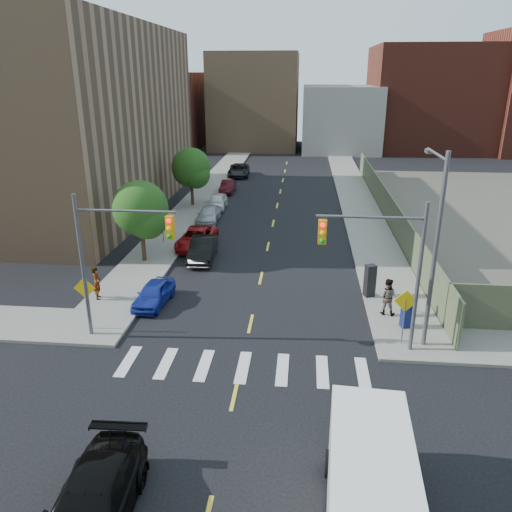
% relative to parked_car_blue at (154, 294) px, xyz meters
% --- Properties ---
extents(ground, '(160.00, 160.00, 0.00)m').
position_rel_parked_car_blue_xyz_m(ground, '(5.50, -9.77, -0.63)').
color(ground, black).
rests_on(ground, ground).
extents(sidewalk_nw, '(3.50, 73.00, 0.15)m').
position_rel_parked_car_blue_xyz_m(sidewalk_nw, '(-2.25, 31.73, -0.55)').
color(sidewalk_nw, gray).
rests_on(sidewalk_nw, ground).
extents(sidewalk_ne, '(3.50, 73.00, 0.15)m').
position_rel_parked_car_blue_xyz_m(sidewalk_ne, '(13.25, 31.73, -0.55)').
color(sidewalk_ne, gray).
rests_on(sidewalk_ne, ground).
extents(fence_north, '(0.12, 44.00, 2.50)m').
position_rel_parked_car_blue_xyz_m(fence_north, '(15.10, 18.23, 0.62)').
color(fence_north, '#5A6043').
rests_on(fence_north, ground).
extents(building_nw, '(22.00, 30.00, 16.00)m').
position_rel_parked_car_blue_xyz_m(building_nw, '(-16.50, 20.23, 7.37)').
color(building_nw, '#8C6B4C').
rests_on(building_nw, ground).
extents(bg_bldg_west, '(14.00, 18.00, 12.00)m').
position_rel_parked_car_blue_xyz_m(bg_bldg_west, '(-16.50, 60.23, 5.37)').
color(bg_bldg_west, '#592319').
rests_on(bg_bldg_west, ground).
extents(bg_bldg_midwest, '(14.00, 16.00, 15.00)m').
position_rel_parked_car_blue_xyz_m(bg_bldg_midwest, '(-0.50, 62.23, 6.87)').
color(bg_bldg_midwest, '#8C6B4C').
rests_on(bg_bldg_midwest, ground).
extents(bg_bldg_center, '(12.00, 16.00, 10.00)m').
position_rel_parked_car_blue_xyz_m(bg_bldg_center, '(13.50, 60.23, 4.37)').
color(bg_bldg_center, gray).
rests_on(bg_bldg_center, ground).
extents(bg_bldg_east, '(18.00, 18.00, 16.00)m').
position_rel_parked_car_blue_xyz_m(bg_bldg_east, '(27.50, 62.23, 7.37)').
color(bg_bldg_east, '#592319').
rests_on(bg_bldg_east, ground).
extents(signal_nw, '(4.59, 0.30, 7.00)m').
position_rel_parked_car_blue_xyz_m(signal_nw, '(-0.48, -3.77, 3.90)').
color(signal_nw, '#59595E').
rests_on(signal_nw, ground).
extents(signal_ne, '(4.59, 0.30, 7.00)m').
position_rel_parked_car_blue_xyz_m(signal_ne, '(11.48, -3.77, 3.90)').
color(signal_ne, '#59595E').
rests_on(signal_ne, ground).
extents(streetlight_ne, '(0.25, 3.70, 9.00)m').
position_rel_parked_car_blue_xyz_m(streetlight_ne, '(13.70, -2.87, 4.59)').
color(streetlight_ne, '#59595E').
rests_on(streetlight_ne, ground).
extents(warn_sign_nw, '(1.06, 0.06, 2.83)m').
position_rel_parked_car_blue_xyz_m(warn_sign_nw, '(-2.30, -3.27, 1.37)').
color(warn_sign_nw, '#59595E').
rests_on(warn_sign_nw, ground).
extents(warn_sign_ne, '(1.06, 0.06, 2.83)m').
position_rel_parked_car_blue_xyz_m(warn_sign_ne, '(12.70, -3.27, 1.37)').
color(warn_sign_ne, '#59595E').
rests_on(warn_sign_ne, ground).
extents(warn_sign_midwest, '(1.06, 0.06, 2.83)m').
position_rel_parked_car_blue_xyz_m(warn_sign_midwest, '(-2.30, 10.23, 1.37)').
color(warn_sign_midwest, '#59595E').
rests_on(warn_sign_midwest, ground).
extents(tree_west_near, '(3.66, 3.64, 5.52)m').
position_rel_parked_car_blue_xyz_m(tree_west_near, '(-2.50, 6.28, 2.85)').
color(tree_west_near, '#332114').
rests_on(tree_west_near, ground).
extents(tree_west_far, '(3.66, 3.64, 5.52)m').
position_rel_parked_car_blue_xyz_m(tree_west_far, '(-2.50, 21.28, 2.85)').
color(tree_west_far, '#332114').
rests_on(tree_west_far, ground).
extents(parked_car_blue, '(1.82, 3.81, 1.26)m').
position_rel_parked_car_blue_xyz_m(parked_car_blue, '(0.00, 0.00, 0.00)').
color(parked_car_blue, '#1B2D99').
rests_on(parked_car_blue, ground).
extents(parked_car_black, '(1.82, 4.61, 1.49)m').
position_rel_parked_car_blue_xyz_m(parked_car_black, '(1.30, 7.13, 0.12)').
color(parked_car_black, black).
rests_on(parked_car_black, ground).
extents(parked_car_red, '(2.57, 5.08, 1.38)m').
position_rel_parked_car_blue_xyz_m(parked_car_red, '(0.38, 9.56, 0.06)').
color(parked_car_red, '#A41015').
rests_on(parked_car_red, ground).
extents(parked_car_silver, '(1.81, 4.35, 1.26)m').
position_rel_parked_car_blue_xyz_m(parked_car_silver, '(0.00, 16.18, -0.00)').
color(parked_car_silver, '#A3A7AB').
rests_on(parked_car_silver, ground).
extents(parked_car_white, '(1.75, 4.10, 1.38)m').
position_rel_parked_car_blue_xyz_m(parked_car_white, '(0.00, 20.55, 0.06)').
color(parked_car_white, silver).
rests_on(parked_car_white, ground).
extents(parked_car_maroon, '(1.39, 3.87, 1.27)m').
position_rel_parked_car_blue_xyz_m(parked_car_maroon, '(0.00, 27.17, 0.01)').
color(parked_car_maroon, '#380B11').
rests_on(parked_car_maroon, ground).
extents(parked_car_grey, '(2.74, 5.44, 1.47)m').
position_rel_parked_car_blue_xyz_m(parked_car_grey, '(0.00, 36.14, 0.11)').
color(parked_car_grey, black).
rests_on(parked_car_grey, ground).
extents(black_sedan, '(2.35, 5.41, 1.55)m').
position_rel_parked_car_blue_xyz_m(black_sedan, '(2.43, -14.16, 0.15)').
color(black_sedan, black).
rests_on(black_sedan, ground).
extents(cargo_van, '(2.72, 5.93, 2.66)m').
position_rel_parked_car_blue_xyz_m(cargo_van, '(10.01, -13.31, 0.77)').
color(cargo_van, white).
rests_on(cargo_van, ground).
extents(mailbox, '(0.61, 0.53, 1.28)m').
position_rel_parked_car_blue_xyz_m(mailbox, '(13.20, -1.62, 0.14)').
color(mailbox, navy).
rests_on(mailbox, sidewalk_ne).
extents(payphone, '(0.68, 0.62, 1.85)m').
position_rel_parked_car_blue_xyz_m(payphone, '(11.80, 1.90, 0.45)').
color(payphone, black).
rests_on(payphone, sidewalk_ne).
extents(pedestrian_west, '(0.61, 0.77, 1.84)m').
position_rel_parked_car_blue_xyz_m(pedestrian_west, '(-3.21, 0.12, 0.44)').
color(pedestrian_west, gray).
rests_on(pedestrian_west, sidewalk_nw).
extents(pedestrian_east, '(1.11, 0.96, 1.96)m').
position_rel_parked_car_blue_xyz_m(pedestrian_east, '(12.41, -0.28, 0.50)').
color(pedestrian_east, gray).
rests_on(pedestrian_east, sidewalk_ne).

